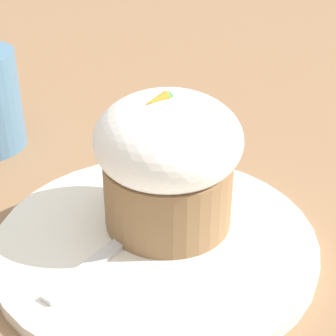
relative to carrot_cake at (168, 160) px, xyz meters
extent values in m
plane|color=#846042|center=(0.02, 0.01, -0.06)|extent=(4.00, 4.00, 0.00)
cylinder|color=white|center=(0.02, 0.01, -0.06)|extent=(0.24, 0.24, 0.01)
cylinder|color=olive|center=(0.00, 0.00, -0.03)|extent=(0.10, 0.10, 0.05)
ellipsoid|color=white|center=(0.00, 0.00, 0.02)|extent=(0.11, 0.11, 0.07)
cone|color=orange|center=(0.01, 0.00, 0.05)|extent=(0.02, 0.01, 0.01)
sphere|color=green|center=(0.00, 0.00, 0.05)|extent=(0.01, 0.01, 0.01)
cube|color=silver|center=(0.07, 0.01, -0.05)|extent=(0.10, 0.04, 0.00)
ellipsoid|color=silver|center=(0.01, -0.01, -0.05)|extent=(0.05, 0.05, 0.01)
camera|label=1|loc=(0.22, 0.28, 0.20)|focal=60.00mm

